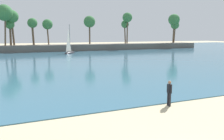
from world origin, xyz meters
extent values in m
cube|color=#386B84|center=(0.00, 54.42, 0.03)|extent=(220.00, 94.28, 0.06)
cube|color=#605B54|center=(0.00, 61.56, 0.90)|extent=(105.93, 6.00, 1.80)
cylinder|color=brown|center=(16.44, 62.24, 5.09)|extent=(0.45, 0.46, 6.58)
sphere|color=#38753D|center=(16.44, 62.24, 8.38)|extent=(3.40, 3.40, 3.40)
cylinder|color=brown|center=(-5.21, 61.99, 4.49)|extent=(0.59, 0.76, 5.40)
sphere|color=#38753D|center=(-5.21, 61.99, 7.18)|extent=(2.29, 2.29, 2.29)
cylinder|color=brown|center=(0.41, 62.40, 4.75)|extent=(0.73, 0.59, 5.92)
sphere|color=#38753D|center=(0.41, 62.40, 7.70)|extent=(2.63, 2.63, 2.63)
cylinder|color=brown|center=(46.80, 62.12, 5.74)|extent=(0.43, 0.73, 7.89)
sphere|color=#38753D|center=(46.80, 62.12, 9.68)|extent=(3.89, 3.89, 3.89)
cylinder|color=brown|center=(-4.60, 61.85, 5.52)|extent=(0.82, 0.88, 7.46)
sphere|color=#38753D|center=(-4.60, 61.85, 9.23)|extent=(3.30, 3.30, 3.30)
cylinder|color=brown|center=(-6.33, 60.13, 5.89)|extent=(0.84, 0.64, 8.19)
sphere|color=#38753D|center=(-6.33, 60.13, 9.97)|extent=(4.06, 4.06, 4.06)
cylinder|color=brown|center=(28.28, 62.53, 4.83)|extent=(0.61, 0.55, 6.08)
sphere|color=#38753D|center=(28.28, 62.53, 7.86)|extent=(2.42, 2.42, 2.42)
cylinder|color=brown|center=(4.46, 63.15, 4.62)|extent=(0.63, 0.45, 5.65)
sphere|color=#38753D|center=(4.46, 63.15, 7.44)|extent=(2.85, 2.85, 2.85)
cylinder|color=brown|center=(47.37, 62.23, 4.83)|extent=(0.72, 0.42, 6.08)
sphere|color=#38753D|center=(47.37, 62.23, 7.87)|extent=(2.85, 2.85, 2.85)
cylinder|color=brown|center=(28.38, 61.19, 5.83)|extent=(0.68, 0.77, 8.08)
sphere|color=#38753D|center=(28.38, 61.19, 9.86)|extent=(3.02, 3.02, 3.02)
cylinder|color=black|center=(3.99, 6.96, 0.43)|extent=(0.15, 0.15, 0.86)
cylinder|color=black|center=(3.95, 6.74, 0.43)|extent=(0.15, 0.15, 0.86)
cube|color=black|center=(3.97, 6.85, 1.15)|extent=(0.26, 0.37, 0.58)
sphere|color=#9E7051|center=(3.97, 6.85, 1.56)|extent=(0.21, 0.21, 0.21)
cylinder|color=black|center=(4.01, 7.07, 1.11)|extent=(0.09, 0.09, 0.50)
cylinder|color=black|center=(3.93, 6.62, 1.11)|extent=(0.09, 0.09, 0.50)
ellipsoid|color=black|center=(7.88, 51.73, 0.06)|extent=(4.26, 5.11, 1.03)
cylinder|color=gray|center=(8.03, 51.94, 3.81)|extent=(0.16, 0.16, 6.46)
pyramid|color=silver|center=(7.52, 51.23, 3.32)|extent=(1.48, 1.98, 5.49)
camera|label=1|loc=(-5.29, -5.35, 4.60)|focal=37.80mm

